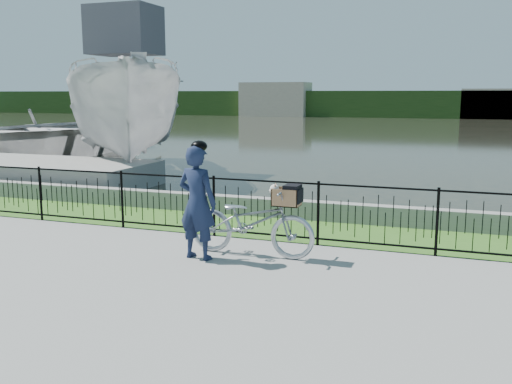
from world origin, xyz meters
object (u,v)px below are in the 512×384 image
at_px(bicycle_rig, 252,221).
at_px(boat_near, 127,113).
at_px(cyclist, 197,201).
at_px(boat_far, 56,132).

distance_m(bicycle_rig, boat_near, 11.44).
distance_m(cyclist, boat_near, 11.27).
bearing_deg(boat_far, boat_near, -30.58).
distance_m(bicycle_rig, cyclist, 0.97).
bearing_deg(boat_far, cyclist, -44.08).
relative_size(bicycle_rig, boat_near, 0.21).
distance_m(boat_near, boat_far, 6.88).
bearing_deg(bicycle_rig, cyclist, -148.15).
bearing_deg(cyclist, bicycle_rig, 31.85).
distance_m(bicycle_rig, boat_far, 17.98).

